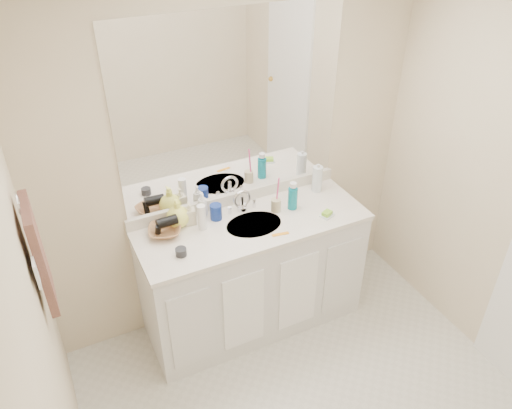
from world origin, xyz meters
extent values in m
cube|color=white|center=(0.00, 0.00, 2.40)|extent=(2.60, 2.60, 0.02)
cube|color=beige|center=(0.00, 1.30, 1.20)|extent=(2.60, 0.02, 2.40)
cube|color=beige|center=(-1.30, 0.00, 1.20)|extent=(0.02, 2.60, 2.40)
cube|color=silver|center=(0.00, 1.02, 0.42)|extent=(1.50, 0.55, 0.85)
cube|color=silver|center=(0.00, 1.02, 0.86)|extent=(1.52, 0.57, 0.03)
cube|color=silver|center=(0.00, 1.29, 0.92)|extent=(1.52, 0.03, 0.08)
cylinder|color=#BAB7A3|center=(0.00, 1.00, 0.87)|extent=(0.37, 0.37, 0.02)
cylinder|color=silver|center=(0.00, 1.18, 0.94)|extent=(0.02, 0.02, 0.11)
cube|color=white|center=(0.00, 1.29, 1.56)|extent=(1.48, 0.01, 1.20)
cylinder|color=navy|center=(-0.19, 1.17, 0.93)|extent=(0.10, 0.10, 0.11)
cylinder|color=tan|center=(0.20, 1.08, 0.92)|extent=(0.08, 0.08, 0.09)
cylinder|color=#EC3E87|center=(0.21, 1.08, 1.03)|extent=(0.01, 0.04, 0.22)
cylinder|color=#0B778A|center=(0.31, 1.06, 0.96)|extent=(0.08, 0.08, 0.15)
cylinder|color=silver|center=(0.58, 1.18, 0.97)|extent=(0.09, 0.09, 0.19)
cube|color=white|center=(0.47, 0.87, 0.89)|extent=(0.10, 0.09, 0.01)
cube|color=#89CB31|center=(0.47, 0.87, 0.90)|extent=(0.08, 0.07, 0.02)
cube|color=orange|center=(0.10, 0.83, 0.88)|extent=(0.11, 0.04, 0.00)
cylinder|color=#232428|center=(-0.52, 0.91, 0.90)|extent=(0.08, 0.08, 0.05)
cylinder|color=white|center=(-0.32, 1.11, 0.97)|extent=(0.06, 0.06, 0.17)
imported|color=white|center=(-0.26, 1.24, 0.97)|extent=(0.08, 0.08, 0.17)
imported|color=beige|center=(-0.36, 1.20, 0.96)|extent=(0.08, 0.08, 0.16)
imported|color=#F6FA61|center=(-0.44, 1.21, 0.97)|extent=(0.17, 0.17, 0.19)
imported|color=#9C673F|center=(-0.55, 1.15, 0.91)|extent=(0.26, 0.26, 0.05)
cylinder|color=black|center=(-0.53, 1.15, 0.97)|extent=(0.13, 0.07, 0.06)
torus|color=silver|center=(-1.27, 0.77, 1.55)|extent=(0.01, 0.11, 0.11)
cube|color=#4C2F28|center=(-1.25, 0.77, 1.25)|extent=(0.04, 0.32, 0.55)
cube|color=white|center=(-1.27, 0.57, 1.30)|extent=(0.01, 0.08, 0.13)
camera|label=1|loc=(-1.13, -1.34, 2.77)|focal=35.00mm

